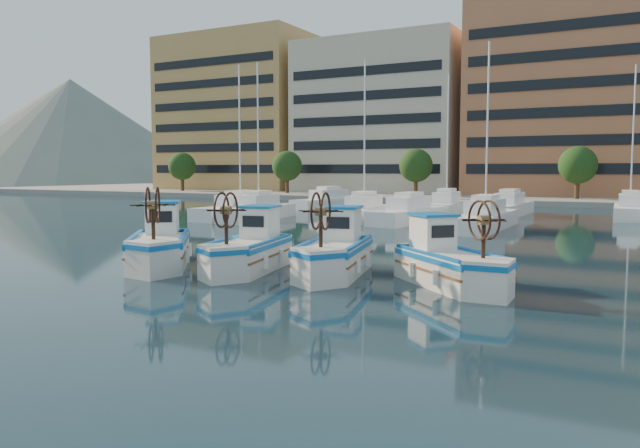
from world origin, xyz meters
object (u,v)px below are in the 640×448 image
at_px(fishing_boat_a, 160,244).
at_px(fishing_boat_b, 249,248).
at_px(fishing_boat_c, 335,251).
at_px(fishing_boat_d, 449,261).

bearing_deg(fishing_boat_a, fishing_boat_b, -25.19).
bearing_deg(fishing_boat_b, fishing_boat_c, 0.42).
bearing_deg(fishing_boat_a, fishing_boat_c, -24.54).
xyz_separation_m(fishing_boat_b, fishing_boat_d, (7.37, 0.47, -0.03)).
bearing_deg(fishing_boat_c, fishing_boat_d, -17.32).
distance_m(fishing_boat_c, fishing_boat_d, 4.20).
xyz_separation_m(fishing_boat_a, fishing_boat_c, (6.81, 1.50, -0.03)).
xyz_separation_m(fishing_boat_a, fishing_boat_b, (3.63, 0.76, -0.04)).
relative_size(fishing_boat_c, fishing_boat_d, 1.12).
height_order(fishing_boat_b, fishing_boat_c, fishing_boat_c).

